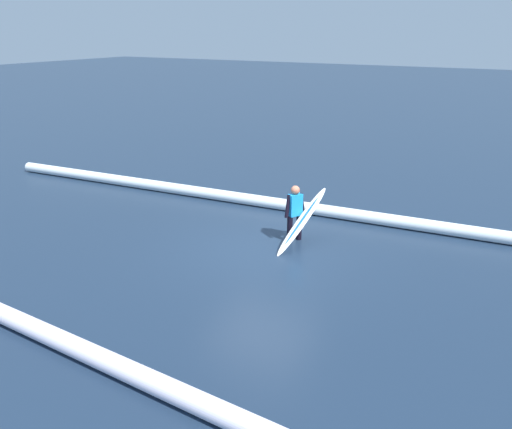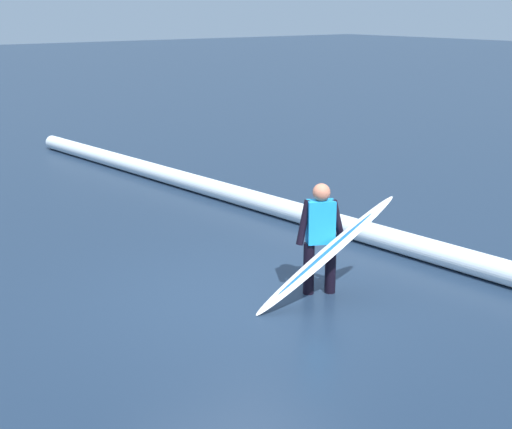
{
  "view_description": "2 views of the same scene",
  "coord_description": "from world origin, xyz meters",
  "views": [
    {
      "loc": [
        -5.61,
        10.15,
        5.06
      ],
      "look_at": [
        0.2,
        -0.05,
        0.86
      ],
      "focal_mm": 36.91,
      "sensor_mm": 36.0,
      "label": 1
    },
    {
      "loc": [
        -6.84,
        4.99,
        3.51
      ],
      "look_at": [
        -0.24,
        -0.05,
        1.16
      ],
      "focal_mm": 51.63,
      "sensor_mm": 36.0,
      "label": 2
    }
  ],
  "objects": [
    {
      "name": "ground_plane",
      "position": [
        0.0,
        0.0,
        0.0
      ],
      "size": [
        128.61,
        128.61,
        0.0
      ],
      "primitive_type": "plane",
      "color": "#1B2C41"
    },
    {
      "name": "surfer",
      "position": [
        -0.39,
        -0.94,
        0.8
      ],
      "size": [
        0.34,
        0.61,
        1.43
      ],
      "rotation": [
        0.0,
        0.0,
        1.06
      ],
      "color": "black",
      "rests_on": "ground_plane"
    },
    {
      "name": "surfboard",
      "position": [
        -0.66,
        -0.79,
        0.62
      ],
      "size": [
        0.64,
        1.93,
        1.27
      ],
      "color": "white",
      "rests_on": "ground_plane"
    },
    {
      "name": "wave_crest_foreground",
      "position": [
        2.27,
        -2.78,
        0.17
      ],
      "size": [
        17.66,
        1.67,
        0.34
      ],
      "primitive_type": "cylinder",
      "rotation": [
        0.0,
        1.57,
        0.08
      ],
      "color": "white",
      "rests_on": "ground_plane"
    }
  ]
}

